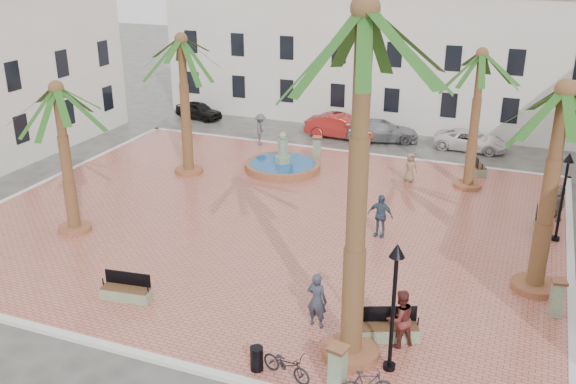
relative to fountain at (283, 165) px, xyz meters
name	(u,v)px	position (x,y,z in m)	size (l,w,h in m)	color
ground	(268,221)	(1.87, -6.45, -0.45)	(120.00, 120.00, 0.00)	#56544F
plaza	(268,220)	(1.87, -6.45, -0.37)	(26.00, 22.00, 0.15)	#C26755
kerb_n	(339,151)	(1.87, 4.55, -0.37)	(26.30, 0.30, 0.16)	silver
kerb_s	(130,352)	(1.87, -17.45, -0.37)	(26.30, 0.30, 0.16)	silver
kerb_e	(571,269)	(14.87, -6.45, -0.37)	(0.30, 22.30, 0.16)	silver
kerb_w	(44,183)	(-11.13, -6.45, -0.37)	(0.30, 22.30, 0.16)	silver
building_north	(379,51)	(1.87, 13.54, 4.32)	(30.40, 7.40, 9.50)	silver
fountain	(283,165)	(0.00, 0.00, 0.00)	(4.21, 4.21, 2.18)	#A65F3C
palm_nw	(182,55)	(-4.67, -2.32, 6.14)	(5.02, 5.02, 7.61)	#A65F3C
palm_sw	(59,106)	(-5.57, -10.82, 5.33)	(4.69, 4.69, 6.71)	#A65F3C
palm_s	(364,51)	(8.40, -15.14, 9.10)	(5.76, 5.76, 10.84)	#A65F3C
palm_e	(562,116)	(13.56, -8.73, 6.27)	(5.46, 5.46, 7.83)	#A65F3C
palm_ne	(480,70)	(9.97, 1.02, 5.83)	(4.59, 4.59, 7.21)	#A65F3C
bench_s	(126,292)	(-0.03, -14.88, -0.02)	(1.92, 0.80, 0.98)	gray
bench_se	(388,330)	(9.27, -13.82, 0.00)	(2.08, 1.34, 1.06)	gray
bench_e	(540,226)	(13.59, -3.33, -0.03)	(0.55, 1.80, 0.95)	gray
bench_ne	(476,166)	(10.06, 3.64, 0.00)	(1.36, 2.04, 1.04)	gray
lamppost_s	(395,286)	(9.67, -15.35, 2.55)	(0.46, 0.46, 4.20)	black
lamppost_e	(565,182)	(14.27, -4.04, 2.37)	(0.43, 0.43, 3.94)	black
bollard_se	(338,368)	(8.50, -16.85, 0.46)	(0.62, 0.62, 1.46)	gray
bollard_n	(317,149)	(1.31, 2.02, 0.48)	(0.62, 0.62, 1.49)	gray
bollard_e	(557,297)	(14.27, -10.36, 0.41)	(0.57, 0.57, 1.37)	gray
litter_bin	(257,359)	(5.98, -16.85, 0.09)	(0.40, 0.40, 0.78)	black
cyclist_a	(317,300)	(6.87, -13.97, 0.68)	(0.71, 0.47, 1.96)	#313748
bicycle_a	(287,364)	(6.94, -16.85, 0.15)	(0.59, 1.68, 0.88)	black
cyclist_b	(400,319)	(9.66, -14.05, 0.68)	(0.95, 0.74, 1.95)	maroon
bicycle_b	(367,384)	(9.37, -16.85, 0.14)	(0.41, 1.47, 0.88)	black
pedestrian_fountain_a	(410,168)	(6.97, 0.70, 0.50)	(0.78, 0.51, 1.59)	#876951
pedestrian_fountain_b	(380,215)	(7.12, -6.38, 0.67)	(1.13, 0.47, 1.92)	#364C62
pedestrian_north	(261,129)	(-3.03, 3.83, 0.69)	(1.27, 0.73, 1.96)	#4F4F54
pedestrian_east	(558,202)	(14.27, -1.67, 0.55)	(1.57, 0.50, 1.69)	gray
car_black	(199,110)	(-9.95, 8.35, 0.17)	(1.46, 3.62, 1.23)	black
car_red	(341,126)	(1.06, 7.57, 0.32)	(1.62, 4.66, 1.53)	maroon
car_silver	(382,131)	(3.68, 7.90, 0.23)	(1.89, 4.66, 1.35)	#96979E
car_white	(471,140)	(9.26, 8.04, 0.16)	(2.03, 4.39, 1.22)	silver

